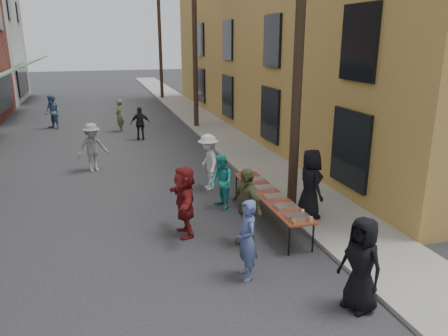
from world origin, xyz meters
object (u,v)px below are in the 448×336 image
guest_front_a (361,264)px  server (310,184)px  utility_pole_near (299,43)px  serving_table (270,196)px  catering_tray_sausage (298,217)px  utility_pole_far (160,39)px  guest_front_c (221,182)px  utility_pole_mid (195,40)px

guest_front_a → server: server is taller
utility_pole_near → guest_front_a: size_ratio=5.19×
guest_front_a → server: bearing=148.9°
server → serving_table: bearing=75.3°
catering_tray_sausage → serving_table: bearing=90.0°
utility_pole_far → catering_tray_sausage: (-0.97, -26.34, -3.71)m
utility_pole_far → serving_table: bearing=-92.2°
utility_pole_far → serving_table: size_ratio=2.25×
utility_pole_near → guest_front_c: 4.22m
guest_front_c → server: size_ratio=0.85×
utility_pole_near → utility_pole_mid: (0.00, 12.00, 0.00)m
utility_pole_near → server: (0.05, -0.94, -3.48)m
utility_pole_near → serving_table: size_ratio=2.25×
utility_pole_far → guest_front_a: utility_pole_far is taller
guest_front_c → utility_pole_mid: bearing=163.1°
guest_front_a → guest_front_c: (-1.02, 5.26, -0.09)m
utility_pole_near → serving_table: 3.97m
utility_pole_near → catering_tray_sausage: (-0.97, -2.34, -3.71)m
serving_table → guest_front_a: size_ratio=2.30×
utility_pole_mid → utility_pole_far: bearing=90.0°
serving_table → server: (1.02, -0.25, 0.30)m
utility_pole_mid → serving_table: bearing=-94.4°
utility_pole_near → guest_front_a: utility_pole_near is taller
guest_front_c → server: (1.97, -1.48, 0.24)m
utility_pole_mid → guest_front_c: size_ratio=5.81×
server → catering_tray_sausage: bearing=143.0°
serving_table → guest_front_c: size_ratio=2.58×
catering_tray_sausage → guest_front_a: guest_front_a is taller
utility_pole_near → server: size_ratio=4.92×
serving_table → guest_front_a: (0.07, -4.02, 0.16)m
guest_front_c → utility_pole_far: bearing=168.0°
utility_pole_mid → catering_tray_sausage: size_ratio=18.00×
guest_front_a → utility_pole_mid: bearing=160.0°
utility_pole_near → serving_table: bearing=-144.4°
serving_table → guest_front_c: bearing=127.5°
utility_pole_far → catering_tray_sausage: utility_pole_far is taller
utility_pole_near → guest_front_c: (-1.92, 0.54, -3.72)m
serving_table → catering_tray_sausage: (-0.00, -1.65, 0.08)m
utility_pole_near → guest_front_c: size_ratio=5.81×
utility_pole_mid → catering_tray_sausage: utility_pole_mid is taller
utility_pole_near → utility_pole_far: bearing=90.0°
utility_pole_mid → server: size_ratio=4.92×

